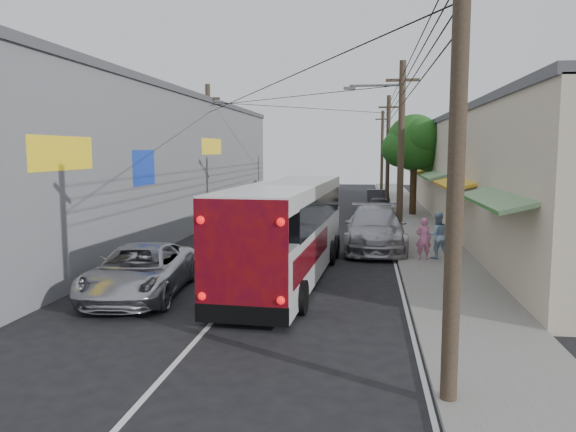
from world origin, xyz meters
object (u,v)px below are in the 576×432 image
(parked_car_mid, at_px, (379,207))
(pedestrian_far, at_px, (437,235))
(jeepney, at_px, (140,271))
(coach_bus, at_px, (288,230))
(parked_suv, at_px, (375,229))
(parked_car_far, at_px, (378,200))
(pedestrian_near, at_px, (423,239))

(parked_car_mid, xyz_separation_m, pedestrian_far, (1.91, -14.04, 0.35))
(jeepney, bearing_deg, pedestrian_far, 29.64)
(parked_car_mid, height_order, pedestrian_far, pedestrian_far)
(coach_bus, xyz_separation_m, jeepney, (-4.02, -2.77, -0.91))
(jeepney, relative_size, parked_suv, 0.85)
(jeepney, bearing_deg, parked_car_mid, 64.80)
(parked_car_mid, height_order, parked_car_far, parked_car_far)
(parked_suv, bearing_deg, parked_car_far, 88.50)
(coach_bus, xyz_separation_m, pedestrian_near, (4.76, 3.47, -0.73))
(jeepney, relative_size, pedestrian_far, 2.99)
(jeepney, height_order, pedestrian_far, pedestrian_far)
(coach_bus, xyz_separation_m, parked_car_mid, (3.39, 17.81, -0.99))
(coach_bus, distance_m, parked_car_mid, 18.16)
(parked_car_far, bearing_deg, parked_car_mid, -91.01)
(parked_suv, relative_size, parked_car_mid, 1.61)
(coach_bus, bearing_deg, pedestrian_near, 39.27)
(pedestrian_far, bearing_deg, parked_car_mid, -96.80)
(coach_bus, bearing_deg, parked_car_far, 84.56)
(jeepney, xyz_separation_m, pedestrian_near, (8.78, 6.24, 0.18))
(parked_suv, distance_m, parked_car_far, 16.19)
(parked_car_mid, distance_m, parked_car_far, 4.47)
(parked_suv, bearing_deg, coach_bus, -116.12)
(jeepney, bearing_deg, coach_bus, 29.20)
(jeepney, xyz_separation_m, pedestrian_far, (9.33, 6.54, 0.27))
(parked_car_far, height_order, pedestrian_near, pedestrian_near)
(jeepney, relative_size, pedestrian_near, 3.33)
(pedestrian_far, bearing_deg, pedestrian_near, 14.22)
(parked_suv, bearing_deg, parked_car_mid, 87.95)
(coach_bus, bearing_deg, parked_car_mid, 82.43)
(parked_suv, height_order, parked_car_far, parked_suv)
(jeepney, distance_m, pedestrian_far, 11.39)
(parked_car_mid, bearing_deg, coach_bus, -97.68)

